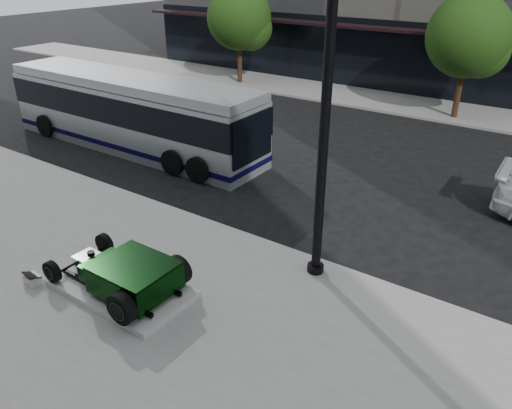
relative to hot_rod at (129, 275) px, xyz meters
The scene contains 8 objects.
ground 6.10m from the hot_rod, 78.18° to the left, with size 120.00×120.00×0.00m, color black.
sidewalk_far 19.99m from the hot_rod, 86.43° to the left, with size 70.00×4.00×0.12m, color gray.
street_trees 19.40m from the hot_rod, 82.84° to the left, with size 29.80×3.80×5.70m.
display_plinth 0.60m from the hot_rod, behind, with size 3.40×1.80×0.15m, color silver.
hot_rod is the anchor object (origin of this frame).
info_plaque 2.58m from the hot_rod, 156.76° to the right, with size 0.43×0.34×0.31m.
lamppost 5.38m from the hot_rod, 47.60° to the left, with size 0.41×0.41×7.54m.
transit_bus 10.66m from the hot_rod, 136.33° to the left, with size 12.12×2.88×2.92m.
Camera 1 is at (6.52, -12.04, 7.26)m, focal length 35.00 mm.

